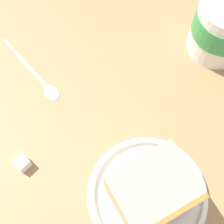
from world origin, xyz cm
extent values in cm
cube|color=#936D47|center=(0.00, 0.00, -1.12)|extent=(142.88, 142.88, 2.24)
cylinder|color=white|center=(-10.24, -5.95, 0.38)|extent=(15.81, 15.81, 0.77)
torus|color=white|center=(-10.24, -5.95, 1.11)|extent=(15.23, 15.23, 0.68)
cube|color=#9E662D|center=(-10.24, -5.95, 1.07)|extent=(11.33, 11.55, 0.60)
cube|color=#EAB27F|center=(-10.24, -5.95, 4.51)|extent=(11.33, 11.55, 6.29)
cube|color=#9E662D|center=(-13.17, -8.46, 4.51)|extent=(6.38, 7.31, 6.29)
cylinder|color=white|center=(15.18, -12.74, 4.77)|extent=(9.08, 9.08, 9.54)
ellipsoid|color=silver|center=(1.79, 10.46, 0.40)|extent=(3.41, 3.60, 0.80)
cylinder|color=silver|center=(6.04, 16.02, 0.25)|extent=(7.08, 9.03, 0.50)
cube|color=white|center=(-9.58, 11.30, 0.87)|extent=(2.40, 2.40, 1.75)
camera|label=1|loc=(-18.30, -2.83, 44.82)|focal=53.61mm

